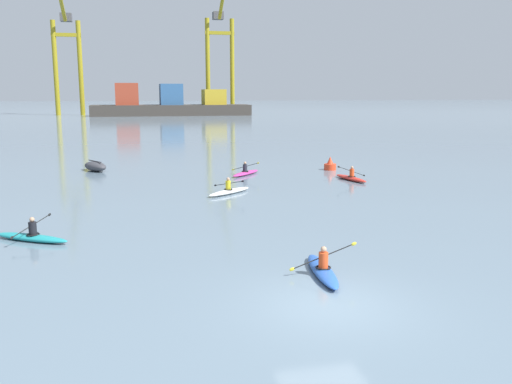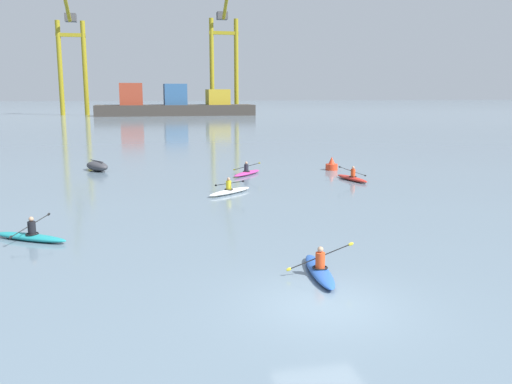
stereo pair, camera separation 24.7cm
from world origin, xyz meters
name	(u,v)px [view 2 (the right image)]	position (x,y,z in m)	size (l,w,h in m)	color
ground_plane	(325,305)	(0.00, 0.00, 0.00)	(800.00, 800.00, 0.00)	slate
container_barge	(174,105)	(5.09, 129.15, 2.67)	(39.89, 9.86, 8.10)	#38332D
gantry_crane_west	(71,49)	(-19.86, 135.57, 16.63)	(7.25, 21.40, 32.86)	olive
gantry_crane_west_mid	(224,49)	(19.73, 138.08, 17.51)	(7.99, 17.48, 36.21)	olive
capsized_dinghy	(97,166)	(-7.68, 28.24, 0.35)	(2.25, 2.80, 0.76)	#38383D
channel_buoy	(332,165)	(9.37, 24.93, 0.36)	(0.90, 0.90, 1.00)	red
kayak_teal	(31,236)	(-8.98, 8.75, 0.17)	(3.18, 2.36, 0.95)	teal
kayak_red	(352,178)	(8.97, 19.98, 0.17)	(2.16, 3.45, 1.03)	red
kayak_blue	(319,270)	(0.66, 2.41, 0.17)	(2.15, 3.45, 1.08)	#2856B2
kayak_magenta	(247,173)	(2.70, 23.83, 0.17)	(2.69, 2.95, 0.99)	#C13384
kayak_white	(230,191)	(0.29, 16.94, 0.17)	(3.02, 2.61, 0.95)	silver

